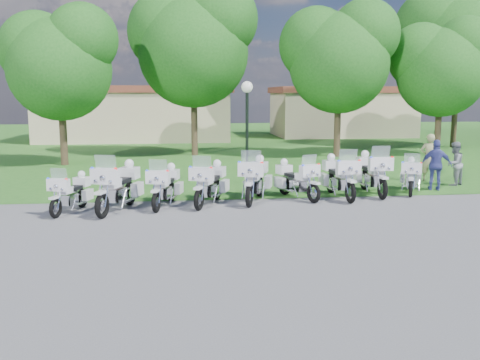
{
  "coord_description": "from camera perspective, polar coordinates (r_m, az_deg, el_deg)",
  "views": [
    {
      "loc": [
        -2.64,
        -14.39,
        3.46
      ],
      "look_at": [
        -0.88,
        1.2,
        0.95
      ],
      "focal_mm": 40.0,
      "sensor_mm": 36.0,
      "label": 1
    }
  ],
  "objects": [
    {
      "name": "building_west",
      "position": [
        42.54,
        -11.06,
        7.05
      ],
      "size": [
        14.56,
        8.32,
        4.1
      ],
      "color": "#C6B08F",
      "rests_on": "ground"
    },
    {
      "name": "motorcycle_0",
      "position": [
        16.66,
        -17.56,
        -1.27
      ],
      "size": [
        1.11,
        2.01,
        1.4
      ],
      "rotation": [
        0.0,
        0.0,
        2.81
      ],
      "color": "black",
      "rests_on": "ground"
    },
    {
      "name": "tree_3",
      "position": [
        32.98,
        20.61,
        11.49
      ],
      "size": [
        5.86,
        5.0,
        7.81
      ],
      "color": "#38281C",
      "rests_on": "ground"
    },
    {
      "name": "motorcycle_6",
      "position": [
        18.44,
        10.5,
        0.4
      ],
      "size": [
        0.94,
        2.57,
        1.73
      ],
      "rotation": [
        0.0,
        0.0,
        3.21
      ],
      "color": "black",
      "rests_on": "ground"
    },
    {
      "name": "bystander_b",
      "position": [
        22.01,
        21.89,
        1.6
      ],
      "size": [
        1.03,
        0.99,
        1.68
      ],
      "primitive_type": "imported",
      "rotation": [
        0.0,
        0.0,
        -2.54
      ],
      "color": "gray",
      "rests_on": "ground"
    },
    {
      "name": "tree_0",
      "position": [
        27.9,
        -18.79,
        12.11
      ],
      "size": [
        5.85,
        4.99,
        7.8
      ],
      "color": "#38281C",
      "rests_on": "ground"
    },
    {
      "name": "motorcycle_8",
      "position": [
        19.95,
        17.76,
        0.48
      ],
      "size": [
        1.27,
        2.08,
        1.49
      ],
      "rotation": [
        0.0,
        0.0,
        2.73
      ],
      "color": "black",
      "rests_on": "ground"
    },
    {
      "name": "bystander_a",
      "position": [
        22.7,
        19.52,
        2.24
      ],
      "size": [
        0.81,
        0.67,
        1.92
      ],
      "primitive_type": "imported",
      "rotation": [
        0.0,
        0.0,
        2.79
      ],
      "color": "tan",
      "rests_on": "ground"
    },
    {
      "name": "ground",
      "position": [
        15.03,
        3.85,
        -4.24
      ],
      "size": [
        100.0,
        100.0,
        0.0
      ],
      "primitive_type": "plane",
      "color": "#5B5B60",
      "rests_on": "ground"
    },
    {
      "name": "building_east",
      "position": [
        46.45,
        10.72,
        7.22
      ],
      "size": [
        11.44,
        7.28,
        4.1
      ],
      "color": "#C6B08F",
      "rests_on": "ground"
    },
    {
      "name": "bystander_c",
      "position": [
        20.68,
        20.19,
        1.49
      ],
      "size": [
        1.17,
        0.79,
        1.85
      ],
      "primitive_type": "imported",
      "rotation": [
        0.0,
        0.0,
        2.79
      ],
      "color": "#3A418C",
      "rests_on": "ground"
    },
    {
      "name": "grass_lawn",
      "position": [
        41.61,
        -2.79,
        4.31
      ],
      "size": [
        100.0,
        48.0,
        0.01
      ],
      "primitive_type": "cube",
      "color": "#2B6520",
      "rests_on": "ground"
    },
    {
      "name": "motorcycle_1",
      "position": [
        16.45,
        -12.84,
        -0.64
      ],
      "size": [
        1.4,
        2.56,
        1.78
      ],
      "rotation": [
        0.0,
        0.0,
        2.82
      ],
      "color": "black",
      "rests_on": "ground"
    },
    {
      "name": "lamp_post",
      "position": [
        20.79,
        0.76,
        7.86
      ],
      "size": [
        0.44,
        0.44,
        3.97
      ],
      "color": "black",
      "rests_on": "ground"
    },
    {
      "name": "tree_1",
      "position": [
        31.0,
        -5.12,
        14.53
      ],
      "size": [
        7.27,
        6.21,
        9.7
      ],
      "color": "#38281C",
      "rests_on": "ground"
    },
    {
      "name": "tree_2",
      "position": [
        30.65,
        10.44,
        13.13
      ],
      "size": [
        6.46,
        5.51,
        8.61
      ],
      "color": "#38281C",
      "rests_on": "ground"
    },
    {
      "name": "tree_4",
      "position": [
        38.33,
        22.25,
        13.88
      ],
      "size": [
        8.04,
        6.86,
        10.72
      ],
      "color": "#38281C",
      "rests_on": "ground"
    },
    {
      "name": "motorcycle_5",
      "position": [
        18.08,
        6.01,
        0.1
      ],
      "size": [
        1.33,
        2.17,
        1.55
      ],
      "rotation": [
        0.0,
        0.0,
        3.55
      ],
      "color": "black",
      "rests_on": "ground"
    },
    {
      "name": "motorcycle_2",
      "position": [
        16.85,
        -7.98,
        -0.59
      ],
      "size": [
        1.14,
        2.28,
        1.56
      ],
      "rotation": [
        0.0,
        0.0,
        2.88
      ],
      "color": "black",
      "rests_on": "ground"
    },
    {
      "name": "motorcycle_7",
      "position": [
        19.34,
        13.89,
        0.75
      ],
      "size": [
        0.88,
        2.64,
        1.77
      ],
      "rotation": [
        0.0,
        0.0,
        3.12
      ],
      "color": "black",
      "rests_on": "ground"
    },
    {
      "name": "motorcycle_4",
      "position": [
        17.52,
        1.66,
        0.14
      ],
      "size": [
        1.37,
        2.53,
        1.76
      ],
      "rotation": [
        0.0,
        0.0,
        2.83
      ],
      "color": "black",
      "rests_on": "ground"
    },
    {
      "name": "motorcycle_3",
      "position": [
        17.02,
        -3.24,
        -0.3
      ],
      "size": [
        1.37,
        2.31,
        1.64
      ],
      "rotation": [
        0.0,
        0.0,
        2.76
      ],
      "color": "black",
      "rests_on": "ground"
    }
  ]
}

